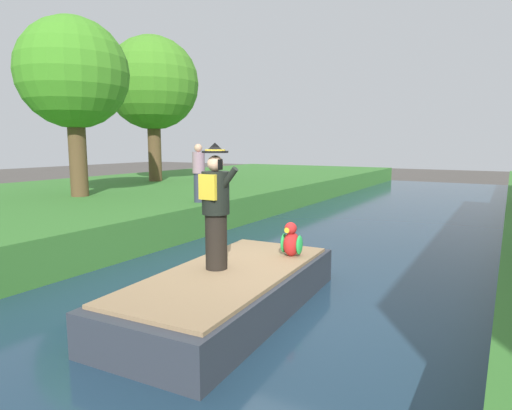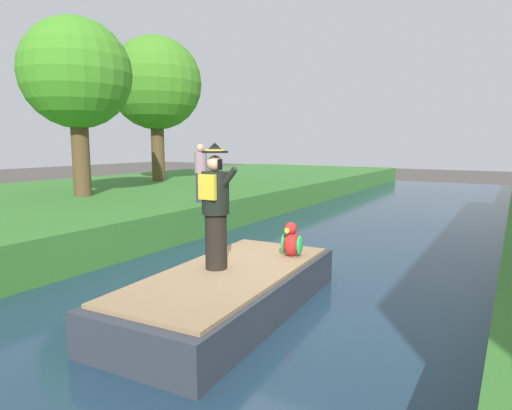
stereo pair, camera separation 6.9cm
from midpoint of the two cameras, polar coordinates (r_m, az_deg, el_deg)
name	(u,v)px [view 2 (the right image)]	position (r m, az deg, el deg)	size (l,w,h in m)	color
ground_plane	(245,307)	(6.99, -1.14, -13.29)	(80.00, 80.00, 0.00)	#4C4742
canal_water	(245,304)	(6.98, -1.14, -12.90)	(6.80, 48.00, 0.10)	#1E384C
boat	(229,291)	(6.51, -3.25, -11.19)	(2.06, 4.31, 0.61)	#333842
person_pirate	(216,207)	(6.33, -5.02, -0.24)	(0.61, 0.42, 1.85)	black
parrot_plush	(292,241)	(7.17, 4.98, -4.79)	(0.36, 0.35, 0.57)	red
tree_slender	(76,75)	(14.51, -22.37, 15.49)	(3.25, 3.25, 5.30)	brown
tree_broad	(156,84)	(19.36, -12.91, 15.19)	(3.84, 3.84, 6.03)	brown
person_bystander	(201,173)	(12.05, -7.09, 4.23)	(0.34, 0.34, 1.60)	#33384C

